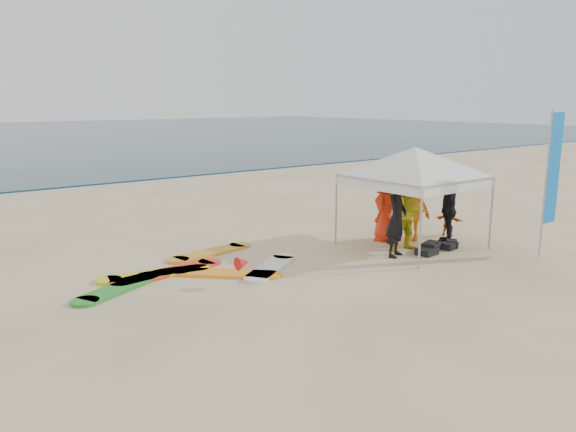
# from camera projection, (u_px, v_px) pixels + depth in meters

# --- Properties ---
(ground) EXTENTS (120.00, 120.00, 0.00)m
(ground) POSITION_uv_depth(u_px,v_px,m) (338.00, 306.00, 10.51)
(ground) COLOR beige
(ground) RESTS_ON ground
(shoreline_foam) EXTENTS (160.00, 1.20, 0.01)m
(shoreline_foam) POSITION_uv_depth(u_px,v_px,m) (55.00, 189.00, 24.59)
(shoreline_foam) COLOR silver
(shoreline_foam) RESTS_ON ground
(person_black_a) EXTENTS (0.83, 0.70, 1.93)m
(person_black_a) POSITION_uv_depth(u_px,v_px,m) (397.00, 218.00, 13.70)
(person_black_a) COLOR black
(person_black_a) RESTS_ON ground
(person_yellow) EXTENTS (1.10, 0.96, 1.91)m
(person_yellow) POSITION_uv_depth(u_px,v_px,m) (409.00, 214.00, 14.26)
(person_yellow) COLOR gold
(person_yellow) RESTS_ON ground
(person_orange_a) EXTENTS (1.30, 0.99, 1.77)m
(person_orange_a) POSITION_uv_depth(u_px,v_px,m) (412.00, 209.00, 15.22)
(person_orange_a) COLOR orange
(person_orange_a) RESTS_ON ground
(person_black_b) EXTENTS (1.15, 0.91, 1.82)m
(person_black_b) POSITION_uv_depth(u_px,v_px,m) (449.00, 210.00, 15.03)
(person_black_b) COLOR black
(person_black_b) RESTS_ON ground
(person_orange_b) EXTENTS (1.05, 0.90, 1.82)m
(person_orange_b) POSITION_uv_depth(u_px,v_px,m) (385.00, 208.00, 15.30)
(person_orange_b) COLOR red
(person_orange_b) RESTS_ON ground
(person_seated) EXTENTS (0.39, 0.83, 0.86)m
(person_seated) POSITION_uv_depth(u_px,v_px,m) (448.00, 221.00, 15.92)
(person_seated) COLOR #C35711
(person_seated) RESTS_ON ground
(canopy_tent) EXTENTS (3.97, 3.97, 3.00)m
(canopy_tent) POSITION_uv_depth(u_px,v_px,m) (415.00, 147.00, 14.27)
(canopy_tent) COLOR #A5A5A8
(canopy_tent) RESTS_ON ground
(feather_flag) EXTENTS (0.61, 0.04, 3.61)m
(feather_flag) POSITION_uv_depth(u_px,v_px,m) (553.00, 170.00, 13.56)
(feather_flag) COLOR #A5A5A8
(feather_flag) RESTS_ON ground
(marker_pennant) EXTENTS (0.28, 0.28, 0.64)m
(marker_pennant) POSITION_uv_depth(u_px,v_px,m) (243.00, 263.00, 11.56)
(marker_pennant) COLOR #A5A5A8
(marker_pennant) RESTS_ON ground
(gear_pile) EXTENTS (1.57, 0.66, 0.22)m
(gear_pile) POSITION_uv_depth(u_px,v_px,m) (437.00, 247.00, 14.36)
(gear_pile) COLOR black
(gear_pile) RESTS_ON ground
(surfboard_spread) EXTENTS (5.14, 3.08, 0.07)m
(surfboard_spread) POSITION_uv_depth(u_px,v_px,m) (193.00, 271.00, 12.59)
(surfboard_spread) COLOR red
(surfboard_spread) RESTS_ON ground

